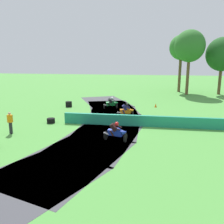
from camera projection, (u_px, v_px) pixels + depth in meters
The scene contains 13 objects.
ground_plane at pixel (111, 125), 20.20m from camera, with size 120.00×120.00×0.00m, color #4C933D.
track_asphalt at pixel (98, 124), 20.37m from camera, with size 9.21×30.77×0.01m.
safety_barrier at pixel (176, 122), 19.28m from camera, with size 0.30×18.58×0.90m, color #1E8466.
motorcycle_lead_blue at pixel (116, 132), 16.07m from camera, with size 1.71×0.99×1.42m.
motorcycle_chase_orange at pixel (126, 111), 22.49m from camera, with size 1.69×0.94×1.42m.
motorcycle_trailing_green at pixel (111, 103), 26.30m from camera, with size 1.73×1.12×1.43m.
tire_stack_mid_a at pixel (51, 121), 20.75m from camera, with size 0.68×0.68×0.40m.
tire_stack_mid_b at pixel (69, 104), 27.51m from camera, with size 0.71×0.71×0.60m.
track_marshal at pixel (10, 123), 17.69m from camera, with size 0.34×0.24×1.63m.
traffic_cone at pixel (156, 105), 27.26m from camera, with size 0.28×0.28×0.44m, color orange.
tree_far_left at pixel (222, 54), 35.57m from camera, with size 4.71×4.71×8.45m.
tree_far_right at pixel (190, 46), 35.17m from camera, with size 4.42×4.42×9.46m.
tree_mid_rise at pixel (181, 48), 38.12m from camera, with size 3.71×3.71×9.01m.
Camera 1 is at (3.16, -19.21, 5.50)m, focal length 38.74 mm.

